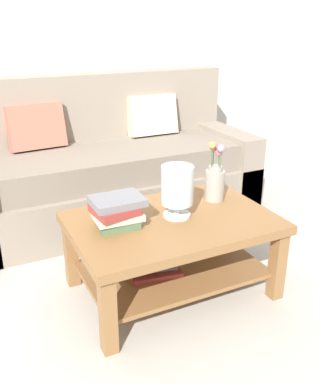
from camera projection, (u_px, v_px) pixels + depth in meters
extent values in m
plane|color=#B7B2A8|center=(153.00, 261.00, 2.78)|extent=(10.00, 10.00, 0.00)
cube|color=beige|center=(69.00, 31.00, 3.65)|extent=(6.40, 0.12, 2.70)
cube|color=gray|center=(113.00, 194.00, 3.37)|extent=(2.19, 0.90, 0.36)
cube|color=gray|center=(113.00, 161.00, 3.24)|extent=(1.95, 0.74, 0.20)
cube|color=gray|center=(95.00, 118.00, 3.46)|extent=(2.19, 0.20, 0.70)
cube|color=gray|center=(221.00, 162.00, 3.73)|extent=(0.20, 0.90, 0.60)
cube|color=#B26651|center=(36.00, 127.00, 3.14)|extent=(0.41, 0.22, 0.34)
cube|color=beige|center=(152.00, 115.00, 3.52)|extent=(0.40, 0.19, 0.34)
cube|color=olive|center=(172.00, 223.00, 2.33)|extent=(1.09, 0.73, 0.05)
cube|color=olive|center=(108.00, 315.00, 1.96)|extent=(0.07, 0.07, 0.40)
cube|color=olive|center=(277.00, 265.00, 2.35)|extent=(0.07, 0.07, 0.40)
cube|color=olive|center=(71.00, 253.00, 2.48)|extent=(0.07, 0.07, 0.40)
cube|color=olive|center=(215.00, 221.00, 2.87)|extent=(0.07, 0.07, 0.40)
cube|color=olive|center=(172.00, 269.00, 2.44)|extent=(0.97, 0.61, 0.02)
cube|color=#993833|center=(153.00, 270.00, 2.38)|extent=(0.30, 0.24, 0.03)
cube|color=slate|center=(149.00, 261.00, 2.41)|extent=(0.32, 0.26, 0.03)
cube|color=#2D333D|center=(151.00, 259.00, 2.38)|extent=(0.30, 0.23, 0.04)
cube|color=#51704C|center=(118.00, 223.00, 2.22)|extent=(0.22, 0.18, 0.04)
cube|color=beige|center=(118.00, 216.00, 2.21)|extent=(0.25, 0.18, 0.03)
cube|color=#993833|center=(114.00, 209.00, 2.19)|extent=(0.23, 0.22, 0.04)
cube|color=slate|center=(117.00, 201.00, 2.19)|extent=(0.26, 0.20, 0.04)
cylinder|color=silver|center=(178.00, 215.00, 2.35)|extent=(0.15, 0.15, 0.02)
cylinder|color=silver|center=(178.00, 208.00, 2.34)|extent=(0.04, 0.04, 0.06)
cylinder|color=silver|center=(178.00, 185.00, 2.29)|extent=(0.17, 0.17, 0.21)
sphere|color=slate|center=(174.00, 194.00, 2.29)|extent=(0.06, 0.06, 0.06)
sphere|color=slate|center=(181.00, 191.00, 2.32)|extent=(0.06, 0.06, 0.06)
cylinder|color=#9E998E|center=(215.00, 185.00, 2.54)|extent=(0.12, 0.12, 0.18)
cylinder|color=#9E998E|center=(216.00, 169.00, 2.50)|extent=(0.08, 0.08, 0.03)
cylinder|color=#426638|center=(219.00, 160.00, 2.48)|extent=(0.01, 0.01, 0.07)
sphere|color=#C66B7A|center=(219.00, 153.00, 2.47)|extent=(0.04, 0.04, 0.04)
cylinder|color=#426638|center=(213.00, 157.00, 2.51)|extent=(0.01, 0.01, 0.09)
sphere|color=#C66B7A|center=(214.00, 147.00, 2.48)|extent=(0.05, 0.05, 0.05)
cylinder|color=#426638|center=(212.00, 157.00, 2.46)|extent=(0.01, 0.01, 0.12)
sphere|color=gold|center=(212.00, 145.00, 2.43)|extent=(0.04, 0.04, 0.04)
cylinder|color=#426638|center=(220.00, 159.00, 2.45)|extent=(0.01, 0.01, 0.10)
sphere|color=#B28CB7|center=(221.00, 148.00, 2.43)|extent=(0.05, 0.05, 0.05)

